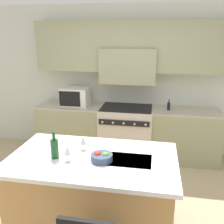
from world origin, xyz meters
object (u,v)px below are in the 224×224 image
at_px(range_stove, 126,132).
at_px(oil_bottle_on_counter, 169,106).
at_px(microwave, 75,97).
at_px(fruit_bowl, 102,157).
at_px(wine_bottle, 55,148).
at_px(wine_glass_near, 67,151).
at_px(wine_glass_far, 83,141).

bearing_deg(range_stove, oil_bottle_on_counter, -0.09).
bearing_deg(microwave, fruit_bowl, -65.01).
height_order(range_stove, wine_bottle, wine_bottle).
height_order(wine_bottle, fruit_bowl, wine_bottle).
relative_size(wine_glass_near, oil_bottle_on_counter, 0.90).
relative_size(range_stove, wine_bottle, 3.24).
bearing_deg(range_stove, microwave, 178.88).
xyz_separation_m(wine_bottle, fruit_bowl, (0.49, 0.02, -0.07)).
bearing_deg(range_stove, wine_glass_near, -99.43).
xyz_separation_m(range_stove, wine_glass_far, (-0.26, -1.80, 0.58)).
height_order(microwave, oil_bottle_on_counter, microwave).
bearing_deg(oil_bottle_on_counter, wine_glass_far, -119.01).
xyz_separation_m(microwave, fruit_bowl, (0.94, -2.02, -0.11)).
distance_m(microwave, oil_bottle_on_counter, 1.69).
bearing_deg(microwave, wine_glass_far, -69.26).
distance_m(wine_glass_near, wine_glass_far, 0.29).
distance_m(wine_glass_far, fruit_bowl, 0.34).
bearing_deg(wine_glass_far, wine_bottle, -136.08).
bearing_deg(wine_bottle, fruit_bowl, 2.63).
xyz_separation_m(microwave, wine_glass_near, (0.61, -2.09, -0.04)).
bearing_deg(oil_bottle_on_counter, microwave, 179.33).
bearing_deg(fruit_bowl, range_stove, 89.76).
relative_size(wine_bottle, oil_bottle_on_counter, 1.55).
bearing_deg(wine_glass_near, oil_bottle_on_counter, 62.57).
relative_size(wine_glass_near, fruit_bowl, 0.76).
relative_size(wine_glass_far, fruit_bowl, 0.76).
xyz_separation_m(wine_glass_near, wine_glass_far, (0.08, 0.28, 0.00)).
bearing_deg(wine_bottle, wine_glass_near, -17.30).
distance_m(wine_bottle, oil_bottle_on_counter, 2.37).
height_order(range_stove, wine_glass_far, wine_glass_far).
height_order(wine_glass_near, wine_glass_far, same).
bearing_deg(wine_glass_near, microwave, 106.15).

